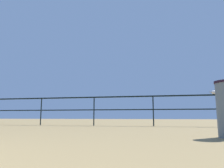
{
  "coord_description": "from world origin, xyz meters",
  "views": [
    {
      "loc": [
        2.4,
        -0.02,
        0.34
      ],
      "look_at": [
        0.82,
        7.39,
        1.52
      ],
      "focal_mm": 33.79,
      "sensor_mm": 36.0,
      "label": 1
    }
  ],
  "objects": [
    {
      "name": "seagull_on_rail",
      "position": [
        4.4,
        7.9,
        1.2
      ],
      "size": [
        0.38,
        0.22,
        0.18
      ],
      "color": "silver",
      "rests_on": "pier_railing"
    },
    {
      "name": "pier_railing",
      "position": [
        -0.0,
        7.89,
        0.83
      ],
      "size": [
        22.7,
        0.05,
        1.11
      ],
      "color": "black",
      "rests_on": "ground_plane"
    }
  ]
}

